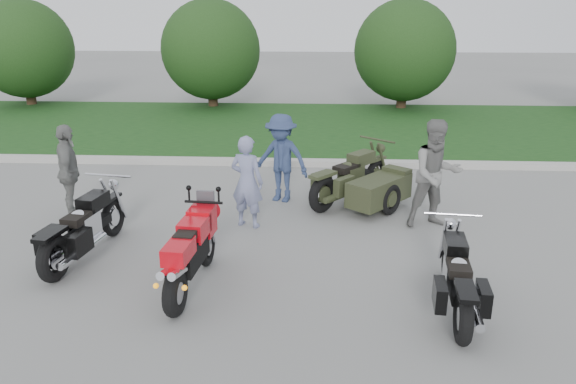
{
  "coord_description": "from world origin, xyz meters",
  "views": [
    {
      "loc": [
        0.93,
        -7.34,
        3.82
      ],
      "look_at": [
        0.45,
        1.58,
        0.8
      ],
      "focal_mm": 35.0,
      "sensor_mm": 36.0,
      "label": 1
    }
  ],
  "objects_px": {
    "cruiser_right": "(457,281)",
    "person_stripe": "(247,182)",
    "person_denim": "(281,158)",
    "cruiser_left": "(82,231)",
    "person_grey": "(436,174)",
    "cruiser_sidecar": "(366,186)",
    "person_back": "(69,172)",
    "sportbike_red": "(190,251)"
  },
  "relations": [
    {
      "from": "person_stripe",
      "to": "person_denim",
      "type": "relative_size",
      "value": 0.94
    },
    {
      "from": "cruiser_sidecar",
      "to": "person_denim",
      "type": "bearing_deg",
      "value": -151.25
    },
    {
      "from": "cruiser_left",
      "to": "person_back",
      "type": "bearing_deg",
      "value": 126.44
    },
    {
      "from": "sportbike_red",
      "to": "cruiser_right",
      "type": "height_order",
      "value": "sportbike_red"
    },
    {
      "from": "cruiser_sidecar",
      "to": "person_back",
      "type": "xyz_separation_m",
      "value": [
        -5.49,
        -0.83,
        0.43
      ]
    },
    {
      "from": "cruiser_right",
      "to": "cruiser_sidecar",
      "type": "xyz_separation_m",
      "value": [
        -0.86,
        3.89,
        0.0
      ]
    },
    {
      "from": "cruiser_right",
      "to": "sportbike_red",
      "type": "bearing_deg",
      "value": 179.21
    },
    {
      "from": "cruiser_sidecar",
      "to": "person_denim",
      "type": "height_order",
      "value": "person_denim"
    },
    {
      "from": "cruiser_left",
      "to": "person_grey",
      "type": "height_order",
      "value": "person_grey"
    },
    {
      "from": "person_stripe",
      "to": "cruiser_right",
      "type": "bearing_deg",
      "value": 156.41
    },
    {
      "from": "cruiser_sidecar",
      "to": "person_back",
      "type": "bearing_deg",
      "value": -131.48
    },
    {
      "from": "person_back",
      "to": "cruiser_right",
      "type": "bearing_deg",
      "value": -136.06
    },
    {
      "from": "cruiser_left",
      "to": "sportbike_red",
      "type": "bearing_deg",
      "value": -16.37
    },
    {
      "from": "person_grey",
      "to": "person_denim",
      "type": "height_order",
      "value": "person_grey"
    },
    {
      "from": "cruiser_left",
      "to": "person_stripe",
      "type": "distance_m",
      "value": 2.85
    },
    {
      "from": "cruiser_sidecar",
      "to": "person_back",
      "type": "relative_size",
      "value": 1.29
    },
    {
      "from": "cruiser_sidecar",
      "to": "person_stripe",
      "type": "height_order",
      "value": "person_stripe"
    },
    {
      "from": "person_back",
      "to": "cruiser_sidecar",
      "type": "bearing_deg",
      "value": -101.73
    },
    {
      "from": "person_grey",
      "to": "person_back",
      "type": "xyz_separation_m",
      "value": [
        -6.62,
        0.06,
        -0.09
      ]
    },
    {
      "from": "sportbike_red",
      "to": "person_stripe",
      "type": "height_order",
      "value": "person_stripe"
    },
    {
      "from": "cruiser_left",
      "to": "cruiser_right",
      "type": "bearing_deg",
      "value": -4.73
    },
    {
      "from": "person_denim",
      "to": "cruiser_right",
      "type": "bearing_deg",
      "value": -38.88
    },
    {
      "from": "sportbike_red",
      "to": "cruiser_sidecar",
      "type": "xyz_separation_m",
      "value": [
        2.68,
        3.47,
        -0.14
      ]
    },
    {
      "from": "person_stripe",
      "to": "person_denim",
      "type": "bearing_deg",
      "value": -90.85
    },
    {
      "from": "cruiser_sidecar",
      "to": "person_stripe",
      "type": "xyz_separation_m",
      "value": [
        -2.18,
        -1.07,
        0.38
      ]
    },
    {
      "from": "cruiser_left",
      "to": "cruiser_right",
      "type": "relative_size",
      "value": 1.06
    },
    {
      "from": "person_grey",
      "to": "cruiser_sidecar",
      "type": "bearing_deg",
      "value": 129.16
    },
    {
      "from": "cruiser_sidecar",
      "to": "person_grey",
      "type": "relative_size",
      "value": 1.17
    },
    {
      "from": "cruiser_left",
      "to": "person_denim",
      "type": "bearing_deg",
      "value": 53.86
    },
    {
      "from": "sportbike_red",
      "to": "person_back",
      "type": "relative_size",
      "value": 1.19
    },
    {
      "from": "cruiser_right",
      "to": "person_denim",
      "type": "xyz_separation_m",
      "value": [
        -2.53,
        4.22,
        0.44
      ]
    },
    {
      "from": "cruiser_right",
      "to": "person_denim",
      "type": "relative_size",
      "value": 1.27
    },
    {
      "from": "cruiser_left",
      "to": "cruiser_sidecar",
      "type": "distance_m",
      "value": 5.25
    },
    {
      "from": "cruiser_right",
      "to": "person_stripe",
      "type": "distance_m",
      "value": 4.16
    },
    {
      "from": "person_grey",
      "to": "person_back",
      "type": "height_order",
      "value": "person_grey"
    },
    {
      "from": "cruiser_right",
      "to": "person_back",
      "type": "height_order",
      "value": "person_back"
    },
    {
      "from": "cruiser_left",
      "to": "person_back",
      "type": "relative_size",
      "value": 1.36
    },
    {
      "from": "cruiser_left",
      "to": "cruiser_right",
      "type": "distance_m",
      "value": 5.59
    },
    {
      "from": "cruiser_sidecar",
      "to": "person_back",
      "type": "height_order",
      "value": "person_back"
    },
    {
      "from": "cruiser_right",
      "to": "cruiser_sidecar",
      "type": "bearing_deg",
      "value": 108.44
    },
    {
      "from": "sportbike_red",
      "to": "cruiser_left",
      "type": "relative_size",
      "value": 0.88
    },
    {
      "from": "person_stripe",
      "to": "person_grey",
      "type": "relative_size",
      "value": 0.86
    }
  ]
}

